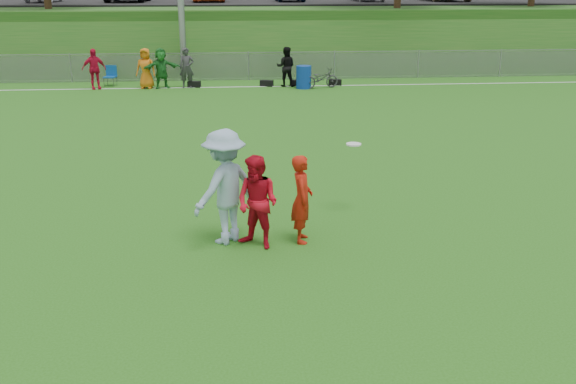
{
  "coord_description": "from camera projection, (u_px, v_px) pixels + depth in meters",
  "views": [
    {
      "loc": [
        -0.84,
        -9.91,
        4.48
      ],
      "look_at": [
        0.09,
        0.5,
        0.99
      ],
      "focal_mm": 40.0,
      "sensor_mm": 36.0,
      "label": 1
    }
  ],
  "objects": [
    {
      "name": "parking_lot",
      "position": [
        242.0,
        2.0,
        41.06
      ],
      "size": [
        120.0,
        12.0,
        0.1
      ],
      "primitive_type": "cube",
      "color": "black",
      "rests_on": "berm"
    },
    {
      "name": "berm",
      "position": [
        243.0,
        29.0,
        39.66
      ],
      "size": [
        120.0,
        18.0,
        3.0
      ],
      "primitive_type": "cube",
      "color": "#1A5417",
      "rests_on": "ground"
    },
    {
      "name": "player_blue",
      "position": [
        225.0,
        187.0,
        11.18
      ],
      "size": [
        1.47,
        1.47,
        2.05
      ],
      "primitive_type": "imported",
      "rotation": [
        0.0,
        0.0,
        3.92
      ],
      "color": "#8FACC6",
      "rests_on": "ground"
    },
    {
      "name": "camp_chair",
      "position": [
        110.0,
        80.0,
        28.03
      ],
      "size": [
        0.56,
        0.57,
        0.87
      ],
      "rotation": [
        0.0,
        0.0,
        -0.17
      ],
      "color": "#0E4C97",
      "rests_on": "ground"
    },
    {
      "name": "fence",
      "position": [
        249.0,
        66.0,
        29.54
      ],
      "size": [
        58.0,
        0.06,
        1.3
      ],
      "color": "gray",
      "rests_on": "ground"
    },
    {
      "name": "recycling_bin",
      "position": [
        304.0,
        77.0,
        27.32
      ],
      "size": [
        0.66,
        0.66,
        0.96
      ],
      "primitive_type": "cylinder",
      "rotation": [
        0.0,
        0.0,
        0.04
      ],
      "color": "#0D3495",
      "rests_on": "ground"
    },
    {
      "name": "player_red_center",
      "position": [
        257.0,
        202.0,
        11.01
      ],
      "size": [
        1.01,
        0.98,
        1.64
      ],
      "primitive_type": "imported",
      "rotation": [
        0.0,
        0.0,
        -0.64
      ],
      "color": "red",
      "rests_on": "ground"
    },
    {
      "name": "ground",
      "position": [
        286.0,
        257.0,
        10.85
      ],
      "size": [
        120.0,
        120.0,
        0.0
      ],
      "primitive_type": "plane",
      "color": "#235C13",
      "rests_on": "ground"
    },
    {
      "name": "spectator_row",
      "position": [
        177.0,
        68.0,
        27.32
      ],
      "size": [
        9.14,
        1.0,
        1.69
      ],
      "color": "red",
      "rests_on": "ground"
    },
    {
      "name": "gear_bags",
      "position": [
        273.0,
        83.0,
        27.99
      ],
      "size": [
        6.73,
        0.46,
        0.26
      ],
      "color": "black",
      "rests_on": "ground"
    },
    {
      "name": "bicycle",
      "position": [
        321.0,
        78.0,
        27.38
      ],
      "size": [
        1.69,
        1.02,
        0.84
      ],
      "primitive_type": "imported",
      "rotation": [
        0.0,
        0.0,
        1.88
      ],
      "color": "#303033",
      "rests_on": "ground"
    },
    {
      "name": "sideline_far",
      "position": [
        250.0,
        87.0,
        27.85
      ],
      "size": [
        60.0,
        0.1,
        0.01
      ],
      "primitive_type": "cube",
      "color": "white",
      "rests_on": "ground"
    },
    {
      "name": "player_red_left",
      "position": [
        302.0,
        199.0,
        11.28
      ],
      "size": [
        0.42,
        0.61,
        1.59
      ],
      "primitive_type": "imported",
      "rotation": [
        0.0,
        0.0,
        1.49
      ],
      "color": "#AE1A0C",
      "rests_on": "ground"
    },
    {
      "name": "frisbee",
      "position": [
        354.0,
        144.0,
        12.62
      ],
      "size": [
        0.3,
        0.3,
        0.03
      ],
      "color": "white",
      "rests_on": "ground"
    }
  ]
}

